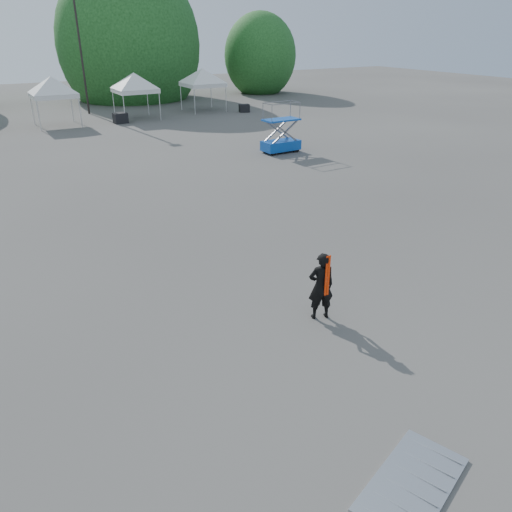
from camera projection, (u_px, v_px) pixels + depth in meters
ground at (259, 282)px, 13.73m from camera, size 120.00×120.00×0.00m
light_pole_east at (79, 39)px, 37.88m from camera, size 0.60×0.25×9.80m
tree_mid_e at (129, 45)px, 46.40m from camera, size 5.12×5.12×7.79m
tree_far_e at (260, 56)px, 51.29m from camera, size 3.84×3.84×5.84m
tent_e at (51, 80)px, 33.97m from camera, size 4.10×4.10×3.88m
tent_f at (134, 76)px, 36.53m from camera, size 4.09×4.09×3.88m
tent_g at (202, 72)px, 40.27m from camera, size 4.23×4.23×3.88m
man at (321, 286)px, 11.72m from camera, size 0.71×0.58×1.70m
scissor_lift at (281, 128)px, 27.28m from camera, size 2.12×1.12×2.69m
barrier_left at (412, 484)px, 7.64m from camera, size 2.28×1.66×0.07m
crate_mid at (120, 118)px, 36.02m from camera, size 0.99×0.79×0.73m
crate_east at (244, 108)px, 40.77m from camera, size 0.92×0.80×0.62m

